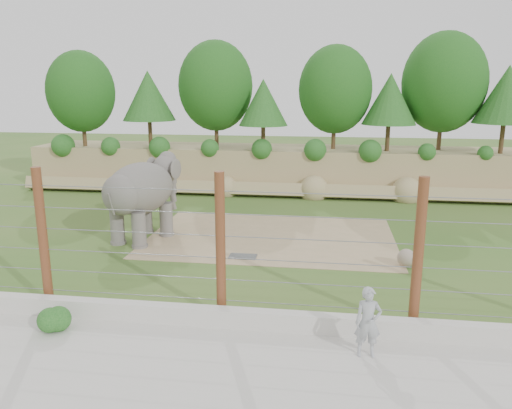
# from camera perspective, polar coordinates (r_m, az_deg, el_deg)

# --- Properties ---
(ground) EXTENTS (90.00, 90.00, 0.00)m
(ground) POSITION_cam_1_polar(r_m,az_deg,el_deg) (17.95, -0.92, -6.45)
(ground) COLOR #356320
(ground) RESTS_ON ground
(back_embankment) EXTENTS (30.00, 5.52, 8.77)m
(back_embankment) POSITION_cam_1_polar(r_m,az_deg,el_deg) (29.49, 4.15, 9.26)
(back_embankment) COLOR tan
(back_embankment) RESTS_ON ground
(dirt_patch) EXTENTS (10.00, 7.00, 0.02)m
(dirt_patch) POSITION_cam_1_polar(r_m,az_deg,el_deg) (20.70, 1.77, -3.69)
(dirt_patch) COLOR tan
(dirt_patch) RESTS_ON ground
(drain_grate) EXTENTS (1.00, 0.60, 0.03)m
(drain_grate) POSITION_cam_1_polar(r_m,az_deg,el_deg) (18.30, -1.52, -5.94)
(drain_grate) COLOR #262628
(drain_grate) RESTS_ON dirt_patch
(elephant) EXTENTS (2.93, 4.42, 3.30)m
(elephant) POSITION_cam_1_polar(r_m,az_deg,el_deg) (20.44, -12.99, 0.50)
(elephant) COLOR #66615B
(elephant) RESTS_ON ground
(stone_ball) EXTENTS (0.62, 0.62, 0.62)m
(stone_ball) POSITION_cam_1_polar(r_m,az_deg,el_deg) (18.02, 16.81, -5.86)
(stone_ball) COLOR gray
(stone_ball) RESTS_ON dirt_patch
(retaining_wall) EXTENTS (26.00, 0.35, 0.50)m
(retaining_wall) POSITION_cam_1_polar(r_m,az_deg,el_deg) (13.33, -4.41, -12.69)
(retaining_wall) COLOR beige
(retaining_wall) RESTS_ON ground
(walkway) EXTENTS (26.00, 4.00, 0.01)m
(walkway) POSITION_cam_1_polar(r_m,az_deg,el_deg) (11.74, -6.61, -17.99)
(walkway) COLOR beige
(walkway) RESTS_ON ground
(barrier_fence) EXTENTS (20.26, 0.26, 4.00)m
(barrier_fence) POSITION_cam_1_polar(r_m,az_deg,el_deg) (13.12, -4.07, -4.86)
(barrier_fence) COLOR brown
(barrier_fence) RESTS_ON ground
(walkway_shrub) EXTENTS (0.66, 0.66, 0.66)m
(walkway_shrub) POSITION_cam_1_polar(r_m,az_deg,el_deg) (14.01, -21.81, -11.90)
(walkway_shrub) COLOR #185019
(walkway_shrub) RESTS_ON walkway
(zookeeper) EXTENTS (0.64, 0.46, 1.67)m
(zookeeper) POSITION_cam_1_polar(r_m,az_deg,el_deg) (11.98, 12.68, -13.00)
(zookeeper) COLOR silver
(zookeeper) RESTS_ON walkway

